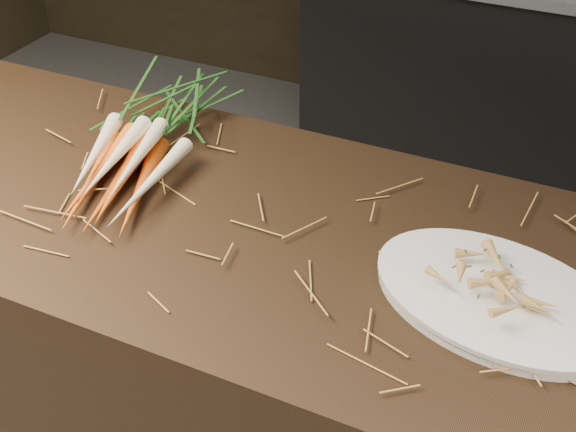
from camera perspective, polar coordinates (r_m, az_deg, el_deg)
name	(u,v)px	position (r m, az deg, el deg)	size (l,w,h in m)	color
main_counter	(260,382)	(1.65, -2.26, -13.01)	(2.40, 0.70, 0.90)	black
back_counter	(535,77)	(3.11, 18.95, 10.36)	(1.82, 0.62, 0.84)	black
straw_bedding	(254,219)	(1.33, -2.73, -0.20)	(1.40, 0.60, 0.02)	#AE833C
root_veg_bunch	(143,131)	(1.54, -11.35, 6.60)	(0.31, 0.59, 0.11)	#D45418
serving_platter	(496,299)	(1.21, 16.08, -6.31)	(0.40, 0.27, 0.02)	white
roasted_veg_heap	(499,283)	(1.19, 16.35, -5.14)	(0.20, 0.14, 0.04)	#BE8A43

